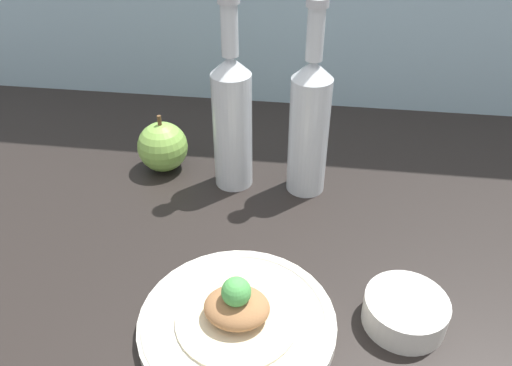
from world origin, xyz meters
The scene contains 7 objects.
ground_plane centered at (0.00, 0.00, -2.00)cm, with size 180.00×110.00×4.00cm, color black.
plate centered at (1.42, -9.91, 1.08)cm, with size 23.76×23.76×2.02cm.
plated_food centered at (1.42, -9.91, 3.55)cm, with size 14.77×14.77×6.42cm.
cider_bottle_left centered at (-4.26, 20.51, 12.22)cm, with size 6.30×6.30×31.17cm.
cider_bottle_right centered at (7.88, 20.51, 12.22)cm, with size 6.30×6.30×31.17cm.
apple centered at (-17.21, 23.07, 4.37)cm, with size 8.73×8.73×10.40cm.
dipping_bowl centered at (21.35, -6.23, 1.92)cm, with size 10.04×10.04×3.84cm.
Camera 1 is at (8.96, -48.43, 49.30)cm, focal length 35.00 mm.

